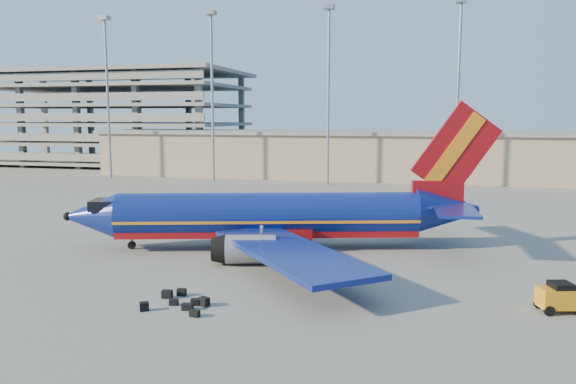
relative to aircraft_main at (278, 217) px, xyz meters
name	(u,v)px	position (x,y,z in m)	size (l,w,h in m)	color
ground	(287,250)	(0.93, -0.71, -2.65)	(220.00, 220.00, 0.00)	slate
terminal_building	(423,155)	(10.93, 57.29, 1.67)	(122.00, 16.00, 8.50)	gray
parking_garage	(111,114)	(-61.07, 73.34, 9.08)	(62.00, 32.00, 21.40)	slate
light_mast_row	(392,75)	(5.93, 45.29, 14.90)	(101.60, 1.60, 28.65)	gray
aircraft_main	(278,217)	(0.00, 0.00, 0.00)	(35.74, 33.87, 12.41)	navy
baggage_tug	(560,297)	(19.79, -11.26, -1.75)	(2.72, 2.06, 1.74)	orange
luggage_pile	(180,302)	(-1.69, -15.61, -2.43)	(3.83, 3.63, 0.53)	black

